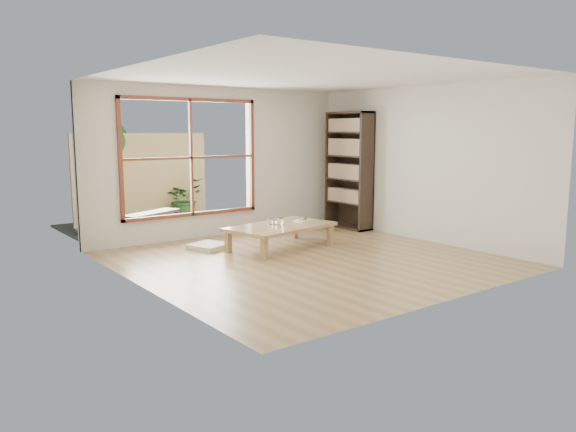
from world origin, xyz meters
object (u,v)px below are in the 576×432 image
bookshelf (349,171)px  food_tray (303,220)px  low_table (281,228)px  garden_bench (151,215)px

bookshelf → food_tray: size_ratio=6.66×
low_table → food_tray: food_tray is taller
low_table → food_tray: bearing=-2.8°
bookshelf → garden_bench: bookshelf is taller
food_tray → garden_bench: food_tray is taller
bookshelf → food_tray: bearing=-157.7°
bookshelf → food_tray: (-1.63, -0.67, -0.71)m
bookshelf → garden_bench: (-3.30, 1.64, -0.76)m
food_tray → garden_bench: 2.85m
low_table → food_tray: (0.51, 0.07, 0.07)m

